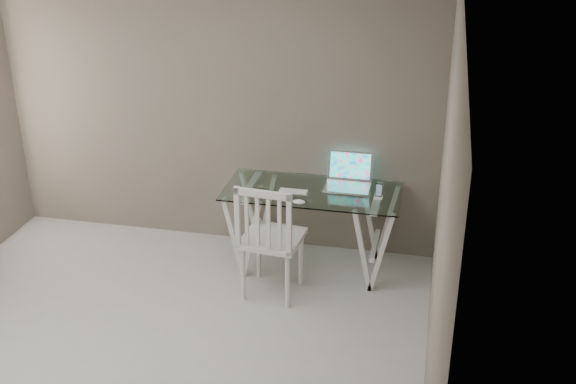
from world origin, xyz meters
TOP-DOWN VIEW (x-y plane):
  - room at (-0.06, 0.02)m, footprint 4.50×4.52m
  - desk at (0.95, 1.85)m, footprint 1.50×0.70m
  - chair at (0.70, 1.30)m, footprint 0.51×0.51m
  - laptop at (1.23, 2.03)m, footprint 0.39×0.35m
  - keyboard at (0.79, 1.79)m, footprint 0.26×0.11m
  - mouse at (0.89, 1.57)m, footprint 0.11×0.06m
  - phone_dock at (1.51, 1.81)m, footprint 0.07×0.07m

SIDE VIEW (x-z plane):
  - desk at x=0.95m, z-range 0.01..0.76m
  - chair at x=0.70m, z-range 0.05..1.08m
  - keyboard at x=0.79m, z-range 0.75..0.75m
  - mouse at x=0.89m, z-range 0.75..0.78m
  - phone_dock at x=1.51m, z-range 0.72..0.84m
  - laptop at x=1.23m, z-range 0.68..0.94m
  - room at x=-0.06m, z-range 0.36..3.07m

